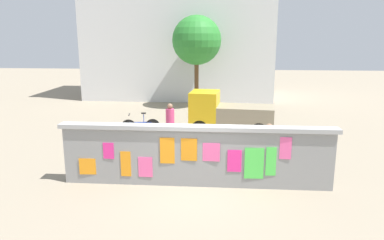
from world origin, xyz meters
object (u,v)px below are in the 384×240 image
object	(u,v)px
person_bystander	(170,119)
bicycle_near	(141,126)
bicycle_far	(222,148)
auto_rickshaw_truck	(227,113)
person_walking	(268,144)
tree_roadside	(197,40)
motorcycle	(117,147)

from	to	relation	value
person_bystander	bicycle_near	bearing A→B (deg)	139.28
bicycle_far	person_bystander	bearing A→B (deg)	140.21
auto_rickshaw_truck	person_walking	xyz separation A→B (m)	(1.21, -4.82, 0.09)
bicycle_near	tree_roadside	world-z (taller)	tree_roadside
bicycle_far	person_walking	xyz separation A→B (m)	(1.40, -1.39, 0.62)
auto_rickshaw_truck	tree_roadside	distance (m)	7.03
bicycle_far	tree_roadside	world-z (taller)	tree_roadside
person_bystander	tree_roadside	bearing A→B (deg)	86.17
auto_rickshaw_truck	person_bystander	world-z (taller)	auto_rickshaw_truck
person_bystander	tree_roadside	size ratio (longest dim) A/B	0.30
auto_rickshaw_truck	motorcycle	size ratio (longest dim) A/B	1.96
motorcycle	tree_roadside	world-z (taller)	tree_roadside
bicycle_far	bicycle_near	bearing A→B (deg)	139.82
person_bystander	bicycle_far	bearing A→B (deg)	-39.79
person_walking	person_bystander	distance (m)	4.68
motorcycle	person_bystander	world-z (taller)	person_bystander
motorcycle	bicycle_near	bearing A→B (deg)	89.14
tree_roadside	person_bystander	bearing A→B (deg)	-93.83
auto_rickshaw_truck	person_walking	world-z (taller)	auto_rickshaw_truck
auto_rickshaw_truck	person_bystander	bearing A→B (deg)	-143.27
auto_rickshaw_truck	motorcycle	world-z (taller)	auto_rickshaw_truck
bicycle_far	tree_roadside	bearing A→B (deg)	99.35
motorcycle	person_walking	size ratio (longest dim) A/B	1.17
motorcycle	tree_roadside	xyz separation A→B (m)	(2.08, 9.99, 3.51)
auto_rickshaw_truck	bicycle_far	size ratio (longest dim) A/B	2.19
bicycle_far	person_bystander	distance (m)	2.78
bicycle_near	bicycle_far	size ratio (longest dim) A/B	0.99
bicycle_near	bicycle_far	xyz separation A→B (m)	(3.59, -3.03, 0.00)
person_bystander	person_walking	bearing A→B (deg)	-41.82
bicycle_near	bicycle_far	bearing A→B (deg)	-40.18
bicycle_far	person_bystander	world-z (taller)	person_bystander
bicycle_near	person_walking	xyz separation A→B (m)	(4.99, -4.42, 0.62)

